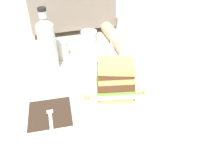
{
  "coord_description": "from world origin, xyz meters",
  "views": [
    {
      "loc": [
        -0.18,
        -0.59,
        0.49
      ],
      "look_at": [
        0.02,
        0.03,
        0.06
      ],
      "focal_mm": 37.92,
      "sensor_mm": 36.0,
      "label": 1
    }
  ],
  "objects": [
    {
      "name": "empty_tumbler_1",
      "position": [
        0.15,
        0.38,
        0.04
      ],
      "size": [
        0.06,
        0.06,
        0.07
      ],
      "primitive_type": "cylinder",
      "color": "silver",
      "rests_on": "ground_plane"
    },
    {
      "name": "carrot_shred_10",
      "position": [
        0.11,
        -0.01,
        0.02
      ],
      "size": [
        0.03,
        0.02,
        0.0
      ],
      "primitive_type": "cylinder",
      "rotation": [
        0.0,
        1.57,
        0.73
      ],
      "color": "orange",
      "rests_on": "main_plate"
    },
    {
      "name": "carrot_shred_1",
      "position": [
        -0.08,
        0.02,
        0.02
      ],
      "size": [
        0.02,
        0.03,
        0.0
      ],
      "primitive_type": "cylinder",
      "rotation": [
        0.0,
        1.57,
        2.08
      ],
      "color": "orange",
      "rests_on": "main_plate"
    },
    {
      "name": "main_plate",
      "position": [
        0.02,
        0.0,
        0.01
      ],
      "size": [
        0.26,
        0.26,
        0.02
      ],
      "primitive_type": "cylinder",
      "color": "white",
      "rests_on": "ground_plane"
    },
    {
      "name": "carrot_shred_3",
      "position": [
        -0.05,
        0.03,
        0.02
      ],
      "size": [
        0.01,
        0.03,
        0.0
      ],
      "primitive_type": "cylinder",
      "rotation": [
        0.0,
        1.57,
        1.49
      ],
      "color": "orange",
      "rests_on": "main_plate"
    },
    {
      "name": "napkin_dark",
      "position": [
        -0.2,
        -0.01,
        0.0
      ],
      "size": [
        0.14,
        0.15,
        0.0
      ],
      "primitive_type": "cube",
      "rotation": [
        0.0,
        0.0,
        -0.08
      ],
      "color": "#38281E",
      "rests_on": "ground_plane"
    },
    {
      "name": "water_bottle",
      "position": [
        -0.17,
        0.27,
        0.11
      ],
      "size": [
        0.07,
        0.07,
        0.25
      ],
      "color": "silver",
      "rests_on": "ground_plane"
    },
    {
      "name": "empty_tumbler_0",
      "position": [
        0.04,
        0.26,
        0.04
      ],
      "size": [
        0.06,
        0.06,
        0.07
      ],
      "primitive_type": "cylinder",
      "color": "silver",
      "rests_on": "ground_plane"
    },
    {
      "name": "sandwich",
      "position": [
        0.02,
        0.0,
        0.07
      ],
      "size": [
        0.14,
        0.12,
        0.12
      ],
      "color": "tan",
      "rests_on": "main_plate"
    },
    {
      "name": "carrot_shred_4",
      "position": [
        -0.05,
        0.0,
        0.02
      ],
      "size": [
        0.03,
        0.0,
        0.0
      ],
      "primitive_type": "cylinder",
      "rotation": [
        0.0,
        1.57,
        3.08
      ],
      "color": "orange",
      "rests_on": "main_plate"
    },
    {
      "name": "empty_tumbler_3",
      "position": [
        0.01,
        0.36,
        0.05
      ],
      "size": [
        0.07,
        0.07,
        0.1
      ],
      "primitive_type": "cylinder",
      "color": "silver",
      "rests_on": "ground_plane"
    },
    {
      "name": "carrot_shred_11",
      "position": [
        0.08,
        -0.02,
        0.02
      ],
      "size": [
        0.03,
        0.01,
        0.0
      ],
      "primitive_type": "cylinder",
      "rotation": [
        0.0,
        1.57,
        3.03
      ],
      "color": "orange",
      "rests_on": "main_plate"
    },
    {
      "name": "carrot_shred_0",
      "position": [
        -0.08,
        0.01,
        0.02
      ],
      "size": [
        0.03,
        0.01,
        0.0
      ],
      "primitive_type": "cylinder",
      "rotation": [
        0.0,
        1.57,
        3.55
      ],
      "color": "orange",
      "rests_on": "main_plate"
    },
    {
      "name": "knife",
      "position": [
        0.19,
        -0.01,
        0.0
      ],
      "size": [
        0.04,
        0.2,
        0.0
      ],
      "color": "silver",
      "rests_on": "ground_plane"
    },
    {
      "name": "carrot_shred_2",
      "position": [
        -0.08,
        0.02,
        0.02
      ],
      "size": [
        0.01,
        0.03,
        0.0
      ],
      "primitive_type": "cylinder",
      "rotation": [
        0.0,
        1.57,
        1.3
      ],
      "color": "orange",
      "rests_on": "main_plate"
    },
    {
      "name": "carrot_shred_6",
      "position": [
        0.1,
        -0.02,
        0.02
      ],
      "size": [
        0.02,
        0.02,
        0.0
      ],
      "primitive_type": "cylinder",
      "rotation": [
        0.0,
        1.57,
        3.96
      ],
      "color": "orange",
      "rests_on": "main_plate"
    },
    {
      "name": "juice_glass",
      "position": [
        0.14,
        0.2,
        0.05
      ],
      "size": [
        0.08,
        0.08,
        0.1
      ],
      "color": "white",
      "rests_on": "ground_plane"
    },
    {
      "name": "ground_plane",
      "position": [
        0.0,
        0.0,
        0.0
      ],
      "size": [
        3.0,
        3.0,
        0.0
      ],
      "primitive_type": "plane",
      "color": "beige"
    },
    {
      "name": "carrot_shred_9",
      "position": [
        0.11,
        -0.02,
        0.02
      ],
      "size": [
        0.01,
        0.02,
        0.0
      ],
      "primitive_type": "cylinder",
      "rotation": [
        0.0,
        1.57,
        1.69
      ],
      "color": "orange",
      "rests_on": "main_plate"
    },
    {
      "name": "fork",
      "position": [
        -0.2,
        -0.03,
        0.0
      ],
      "size": [
        0.02,
        0.17,
        0.0
      ],
      "color": "silver",
      "rests_on": "napkin_dark"
    },
    {
      "name": "carrot_shred_8",
      "position": [
        0.09,
        0.0,
        0.02
      ],
      "size": [
        0.02,
        0.01,
        0.0
      ],
      "primitive_type": "cylinder",
      "rotation": [
        0.0,
        1.57,
        0.27
      ],
      "color": "orange",
      "rests_on": "main_plate"
    },
    {
      "name": "empty_tumbler_2",
      "position": [
        -0.12,
        0.35,
        0.04
      ],
      "size": [
        0.07,
        0.07,
        0.07
      ],
      "primitive_type": "cylinder",
      "color": "silver",
      "rests_on": "ground_plane"
    },
    {
      "name": "carrot_shred_7",
      "position": [
        0.08,
        0.0,
        0.02
      ],
      "size": [
        0.0,
        0.03,
        0.0
      ],
      "primitive_type": "cylinder",
      "rotation": [
        0.0,
        1.57,
        4.71
      ],
      "color": "orange",
      "rests_on": "main_plate"
    },
    {
      "name": "carrot_shred_5",
      "position": [
        -0.08,
        0.02,
        0.02
      ],
      "size": [
        0.01,
        0.02,
        0.0
      ],
      "primitive_type": "cylinder",
      "rotation": [
        0.0,
        1.57,
        2.02
      ],
      "color": "orange",
      "rests_on": "main_plate"
    }
  ]
}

